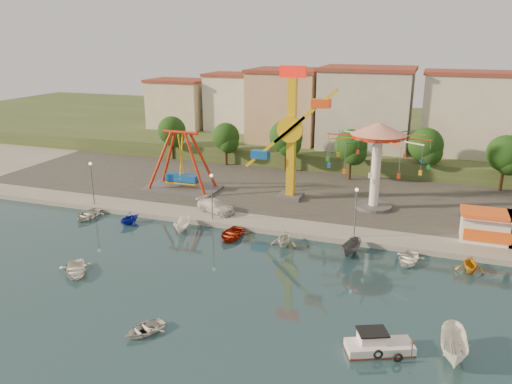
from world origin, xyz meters
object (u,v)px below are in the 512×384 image
at_px(pirate_ship_ride, 182,162).
at_px(wave_swinger, 378,146).
at_px(cabin_motorboat, 378,346).
at_px(rowboat_a, 75,269).
at_px(van, 216,206).
at_px(kamikaze_tower, 294,138).
at_px(skiff, 454,346).

bearing_deg(pirate_ship_ride, wave_swinger, 1.79).
relative_size(cabin_motorboat, rowboat_a, 1.19).
height_order(rowboat_a, van, van).
xyz_separation_m(cabin_motorboat, rowboat_a, (-26.96, 2.77, -0.01)).
distance_m(pirate_ship_ride, kamikaze_tower, 15.70).
xyz_separation_m(rowboat_a, van, (5.96, 17.79, 0.90)).
relative_size(kamikaze_tower, rowboat_a, 4.08).
relative_size(pirate_ship_ride, kamikaze_tower, 0.61).
relative_size(cabin_motorboat, skiff, 1.04).
distance_m(wave_swinger, cabin_motorboat, 29.41).
bearing_deg(kamikaze_tower, cabin_motorboat, -64.04).
bearing_deg(wave_swinger, pirate_ship_ride, -178.21).
height_order(pirate_ship_ride, kamikaze_tower, kamikaze_tower).
xyz_separation_m(kamikaze_tower, skiff, (18.58, -27.32, -7.54)).
bearing_deg(van, pirate_ship_ride, 69.49).
bearing_deg(kamikaze_tower, skiff, -55.78).
bearing_deg(van, wave_swinger, -46.20).
xyz_separation_m(cabin_motorboat, van, (-21.01, 20.55, 0.90)).
distance_m(skiff, van, 32.44).
relative_size(cabin_motorboat, van, 0.97).
xyz_separation_m(kamikaze_tower, cabin_motorboat, (13.76, -28.26, -8.01)).
xyz_separation_m(pirate_ship_ride, rowboat_a, (1.93, -24.57, -3.98)).
xyz_separation_m(pirate_ship_ride, van, (7.89, -6.79, -3.07)).
bearing_deg(cabin_motorboat, skiff, -12.88).
bearing_deg(skiff, rowboat_a, 175.73).
bearing_deg(rowboat_a, pirate_ship_ride, 56.20).
distance_m(kamikaze_tower, wave_swinger, 10.08).
distance_m(kamikaze_tower, rowboat_a, 29.81).
height_order(kamikaze_tower, van, kamikaze_tower).
height_order(cabin_motorboat, skiff, skiff).
xyz_separation_m(pirate_ship_ride, skiff, (33.72, -26.40, -3.50)).
bearing_deg(pirate_ship_ride, kamikaze_tower, 3.47).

